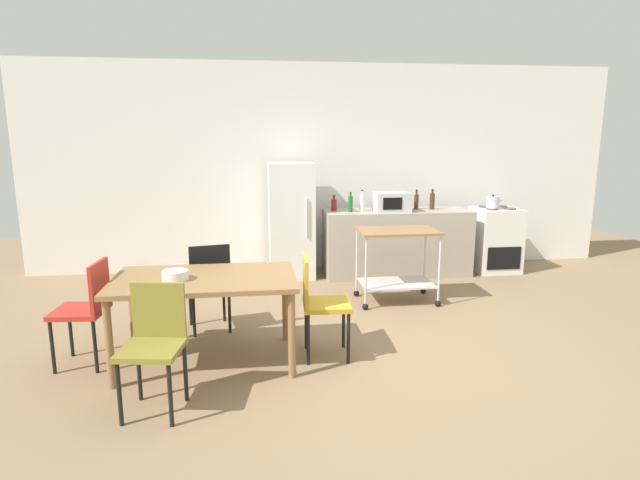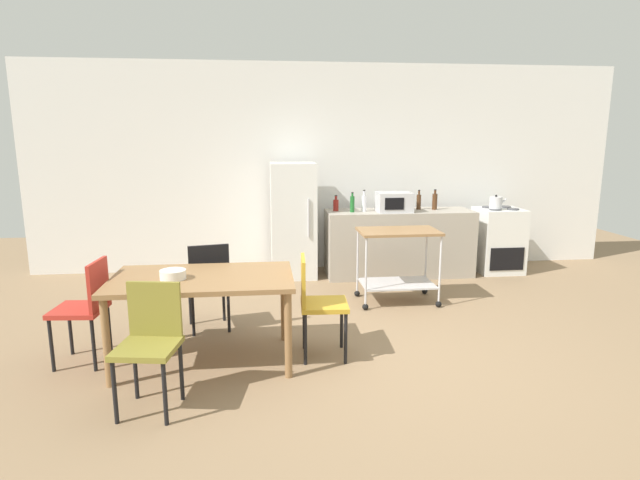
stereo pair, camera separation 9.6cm
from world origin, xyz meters
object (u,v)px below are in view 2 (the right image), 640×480
at_px(dining_table, 203,286).
at_px(fruit_bowl, 173,275).
at_px(kettle, 496,203).
at_px(chair_black, 208,280).
at_px(bottle_vinegar, 352,204).
at_px(chair_red, 86,304).
at_px(refrigerator, 293,220).
at_px(stove_oven, 498,240).
at_px(bottle_olive_oil, 364,203).
at_px(bottle_sesame_oil, 419,201).
at_px(microwave, 394,202).
at_px(kitchen_cart, 398,254).
at_px(chair_mustard, 317,299).
at_px(chair_olive, 150,338).
at_px(bottle_soda, 435,201).
at_px(bottle_wine, 336,205).

distance_m(dining_table, fruit_bowl, 0.26).
xyz_separation_m(fruit_bowl, kettle, (3.93, 2.54, 0.21)).
xyz_separation_m(chair_black, bottle_vinegar, (1.73, 1.79, 0.49)).
height_order(chair_red, refrigerator, refrigerator).
relative_size(fruit_bowl, kettle, 0.88).
relative_size(dining_table, chair_red, 1.69).
bearing_deg(stove_oven, bottle_olive_oil, -179.12).
bearing_deg(bottle_sesame_oil, microwave, -155.30).
height_order(chair_black, kitchen_cart, chair_black).
distance_m(stove_oven, refrigerator, 2.92).
height_order(chair_mustard, chair_red, same).
height_order(chair_olive, kettle, kettle).
distance_m(kitchen_cart, fruit_bowl, 2.70).
relative_size(chair_mustard, bottle_soda, 3.19).
distance_m(chair_black, microwave, 2.94).
xyz_separation_m(bottle_wine, bottle_olive_oil, (0.37, -0.08, 0.03)).
height_order(dining_table, bottle_wine, bottle_wine).
bearing_deg(bottle_soda, bottle_olive_oil, -176.79).
distance_m(dining_table, bottle_soda, 3.90).
distance_m(dining_table, bottle_sesame_oil, 3.77).
bearing_deg(chair_black, bottle_soda, -158.91).
height_order(dining_table, bottle_soda, bottle_soda).
bearing_deg(fruit_bowl, microwave, 45.31).
height_order(chair_black, kettle, kettle).
xyz_separation_m(chair_mustard, bottle_vinegar, (0.75, 2.51, 0.49)).
bearing_deg(chair_red, bottle_soda, 128.42).
bearing_deg(kettle, chair_olive, -141.12).
relative_size(microwave, bottle_sesame_oil, 1.70).
height_order(chair_mustard, refrigerator, refrigerator).
distance_m(chair_red, stove_oven, 5.41).
distance_m(bottle_wine, bottle_olive_oil, 0.38).
bearing_deg(bottle_olive_oil, kitchen_cart, -81.77).
bearing_deg(bottle_olive_oil, bottle_sesame_oil, 7.08).
xyz_separation_m(bottle_vinegar, fruit_bowl, (-1.93, -2.55, -0.22)).
bearing_deg(bottle_sesame_oil, stove_oven, -3.37).
relative_size(chair_red, stove_oven, 0.97).
distance_m(bottle_sesame_oil, bottle_soda, 0.22).
bearing_deg(chair_black, kettle, -166.64).
xyz_separation_m(stove_oven, fruit_bowl, (-4.05, -2.64, 0.34)).
bearing_deg(microwave, bottle_sesame_oil, 24.70).
height_order(kitchen_cart, fruit_bowl, kitchen_cart).
distance_m(kitchen_cart, bottle_soda, 1.55).
bearing_deg(chair_mustard, bottle_olive_oil, -16.58).
xyz_separation_m(bottle_sesame_oil, bottle_soda, (0.21, -0.04, 0.01)).
xyz_separation_m(chair_black, stove_oven, (3.85, 1.87, -0.07)).
relative_size(chair_mustard, fruit_bowl, 4.22).
bearing_deg(bottle_vinegar, fruit_bowl, -127.13).
relative_size(chair_mustard, chair_black, 1.00).
relative_size(microwave, kettle, 1.92).
height_order(chair_red, bottle_soda, bottle_soda).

